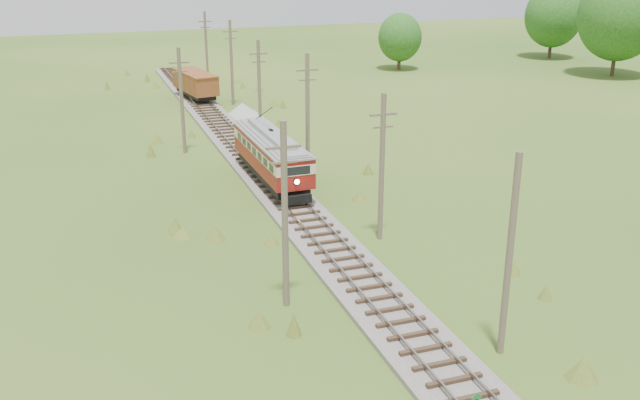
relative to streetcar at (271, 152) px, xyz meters
name	(u,v)px	position (x,y,z in m)	size (l,w,h in m)	color
railbed_main	(256,165)	(0.00, 4.55, -2.29)	(3.60, 96.00, 0.57)	#605B54
streetcar	(271,152)	(0.00, 0.00, 0.00)	(2.81, 11.53, 5.25)	black
gondola	(195,83)	(0.00, 30.75, -0.49)	(3.91, 8.29, 2.64)	black
gravel_pile	(244,110)	(3.27, 21.90, -1.85)	(3.68, 3.90, 1.34)	gray
utility_pole_r_1	(509,257)	(3.10, -24.45, 1.92)	(0.30, 0.30, 8.80)	brown
utility_pole_r_2	(382,166)	(3.30, -11.45, 1.94)	(1.60, 0.30, 8.60)	brown
utility_pole_r_3	(308,114)	(3.20, 1.55, 2.15)	(1.60, 0.30, 9.00)	brown
utility_pole_r_4	(259,87)	(3.00, 14.55, 1.84)	(1.60, 0.30, 8.40)	brown
utility_pole_r_5	(231,62)	(3.40, 27.55, 2.10)	(1.60, 0.30, 8.90)	brown
utility_pole_r_6	(206,47)	(3.20, 40.55, 1.99)	(1.60, 0.30, 8.70)	brown
utility_pole_l_a	(285,215)	(-4.20, -17.45, 2.15)	(1.60, 0.30, 9.00)	brown
utility_pole_l_b	(182,100)	(-4.50, 10.55, 1.94)	(1.60, 0.30, 8.60)	brown
tree_right_4	(620,15)	(54.00, 28.55, 5.27)	(10.50, 10.50, 13.53)	#38281C
tree_right_5	(554,16)	(56.00, 44.55, 3.71)	(8.40, 8.40, 10.82)	#38281C
tree_mid_b	(400,37)	(30.00, 42.55, 1.85)	(5.88, 5.88, 7.57)	#38281C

